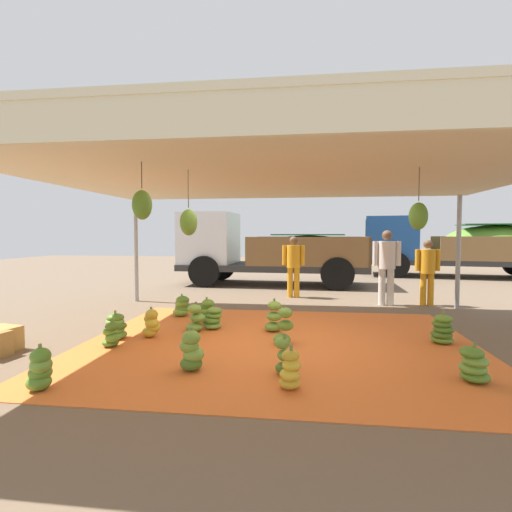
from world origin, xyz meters
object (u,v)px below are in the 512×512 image
at_px(banana_bunch_8, 284,327).
at_px(banana_bunch_14, 182,306).
at_px(banana_bunch_5, 284,357).
at_px(banana_bunch_6, 474,366).
at_px(worker_0, 387,262).
at_px(worker_1, 427,267).
at_px(cargo_truck_main, 264,249).
at_px(banana_bunch_12, 213,319).
at_px(banana_bunch_9, 290,371).
at_px(banana_bunch_2, 152,324).
at_px(banana_bunch_10, 207,312).
at_px(worker_2, 293,262).
at_px(banana_bunch_4, 40,370).
at_px(banana_bunch_3, 111,335).
at_px(banana_bunch_0, 274,318).
at_px(banana_bunch_7, 116,327).
at_px(banana_bunch_11, 442,330).
at_px(banana_bunch_1, 191,352).
at_px(cargo_truck_far, 454,245).

height_order(banana_bunch_8, banana_bunch_14, banana_bunch_8).
height_order(banana_bunch_5, banana_bunch_6, banana_bunch_5).
relative_size(worker_0, worker_1, 1.14).
bearing_deg(cargo_truck_main, banana_bunch_12, -92.13).
xyz_separation_m(banana_bunch_5, banana_bunch_9, (0.09, -0.46, -0.00)).
distance_m(banana_bunch_2, banana_bunch_9, 2.94).
bearing_deg(banana_bunch_10, banana_bunch_14, 138.89).
xyz_separation_m(banana_bunch_6, worker_1, (0.96, 4.95, 0.71)).
height_order(banana_bunch_6, banana_bunch_9, banana_bunch_9).
bearing_deg(banana_bunch_14, worker_2, 51.64).
relative_size(banana_bunch_4, banana_bunch_14, 1.09).
relative_size(banana_bunch_3, banana_bunch_5, 0.88).
relative_size(banana_bunch_0, banana_bunch_14, 1.24).
xyz_separation_m(banana_bunch_2, banana_bunch_10, (0.64, 1.05, -0.00)).
bearing_deg(banana_bunch_10, worker_1, 28.52).
xyz_separation_m(banana_bunch_9, banana_bunch_10, (-1.67, 2.87, 0.02)).
xyz_separation_m(banana_bunch_8, cargo_truck_main, (-1.06, 7.04, 0.91)).
height_order(banana_bunch_2, cargo_truck_main, cargo_truck_main).
bearing_deg(banana_bunch_4, banana_bunch_3, 91.67).
xyz_separation_m(banana_bunch_7, banana_bunch_14, (0.51, 1.78, 0.01)).
height_order(banana_bunch_0, banana_bunch_10, banana_bunch_0).
distance_m(banana_bunch_6, banana_bunch_11, 1.60).
height_order(banana_bunch_1, banana_bunch_11, banana_bunch_1).
height_order(banana_bunch_7, worker_0, worker_0).
xyz_separation_m(banana_bunch_4, cargo_truck_main, (1.42, 9.13, 0.95)).
bearing_deg(banana_bunch_5, banana_bunch_10, 123.21).
relative_size(banana_bunch_7, cargo_truck_main, 0.07).
xyz_separation_m(banana_bunch_0, banana_bunch_9, (0.38, -2.44, -0.04)).
height_order(banana_bunch_7, worker_1, worker_1).
xyz_separation_m(banana_bunch_8, cargo_truck_far, (6.17, 10.38, 1.01)).
distance_m(banana_bunch_14, worker_1, 5.73).
bearing_deg(banana_bunch_11, banana_bunch_3, -170.50).
bearing_deg(worker_2, banana_bunch_3, -116.87).
xyz_separation_m(banana_bunch_2, cargo_truck_main, (1.09, 6.93, 0.95)).
bearing_deg(banana_bunch_9, banana_bunch_8, 95.50).
bearing_deg(banana_bunch_8, banana_bunch_7, -179.29).
relative_size(banana_bunch_4, banana_bunch_10, 1.00).
xyz_separation_m(banana_bunch_0, banana_bunch_5, (0.29, -1.98, -0.04)).
xyz_separation_m(banana_bunch_6, worker_0, (0.01, 4.86, 0.84)).
xyz_separation_m(banana_bunch_3, banana_bunch_11, (4.92, 0.82, 0.03)).
bearing_deg(banana_bunch_1, banana_bunch_10, 100.38).
relative_size(banana_bunch_3, worker_2, 0.26).
distance_m(banana_bunch_3, banana_bunch_10, 1.94).
height_order(banana_bunch_0, banana_bunch_6, banana_bunch_0).
distance_m(worker_0, worker_1, 0.96).
xyz_separation_m(banana_bunch_5, banana_bunch_12, (-1.36, 2.05, -0.02)).
distance_m(banana_bunch_0, banana_bunch_4, 3.61).
bearing_deg(banana_bunch_10, banana_bunch_1, -79.62).
bearing_deg(worker_1, banana_bunch_11, -102.85).
bearing_deg(banana_bunch_8, banana_bunch_1, -129.12).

